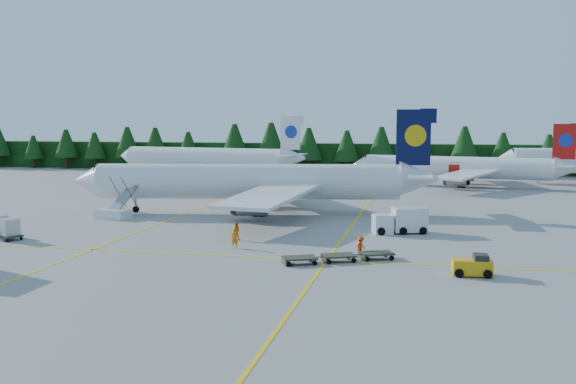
% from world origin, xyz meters
% --- Properties ---
extents(ground, '(320.00, 320.00, 0.00)m').
position_xyz_m(ground, '(0.00, 0.00, 0.00)').
color(ground, gray).
rests_on(ground, ground).
extents(taxi_stripe_a, '(0.25, 120.00, 0.01)m').
position_xyz_m(taxi_stripe_a, '(-14.00, 20.00, 0.01)').
color(taxi_stripe_a, yellow).
rests_on(taxi_stripe_a, ground).
extents(taxi_stripe_b, '(0.25, 120.00, 0.01)m').
position_xyz_m(taxi_stripe_b, '(6.00, 20.00, 0.01)').
color(taxi_stripe_b, yellow).
rests_on(taxi_stripe_b, ground).
extents(taxi_stripe_cross, '(80.00, 0.25, 0.01)m').
position_xyz_m(taxi_stripe_cross, '(0.00, -6.00, 0.01)').
color(taxi_stripe_cross, yellow).
rests_on(taxi_stripe_cross, ground).
extents(treeline_hedge, '(220.00, 4.00, 6.00)m').
position_xyz_m(treeline_hedge, '(0.00, 82.00, 3.00)').
color(treeline_hedge, black).
rests_on(treeline_hedge, ground).
extents(airliner_navy, '(41.41, 33.79, 12.12)m').
position_xyz_m(airliner_navy, '(-7.66, 17.54, 3.64)').
color(airliner_navy, silver).
rests_on(airliner_navy, ground).
extents(airliner_red, '(35.31, 28.79, 10.35)m').
position_xyz_m(airliner_red, '(17.64, 55.03, 3.11)').
color(airliner_red, silver).
rests_on(airliner_red, ground).
extents(airliner_far_left, '(39.86, 10.66, 11.68)m').
position_xyz_m(airliner_far_left, '(-30.53, 65.52, 3.66)').
color(airliner_far_left, silver).
rests_on(airliner_far_left, ground).
extents(airstairs, '(4.32, 5.86, 3.53)m').
position_xyz_m(airstairs, '(-20.46, 10.67, 0.77)').
color(airstairs, silver).
rests_on(airstairs, ground).
extents(service_truck, '(5.45, 3.36, 2.48)m').
position_xyz_m(service_truck, '(11.05, 7.56, 1.23)').
color(service_truck, silver).
rests_on(service_truck, ground).
extents(baggage_tug, '(2.79, 1.64, 1.44)m').
position_xyz_m(baggage_tug, '(16.76, -8.69, 0.71)').
color(baggage_tug, '#D7980B').
rests_on(baggage_tug, ground).
extents(dolly_train, '(8.52, 5.44, 0.15)m').
position_xyz_m(dolly_train, '(6.96, -6.16, 0.47)').
color(dolly_train, '#323527').
rests_on(dolly_train, ground).
extents(uld_pair, '(4.91, 3.92, 1.65)m').
position_xyz_m(uld_pair, '(-24.76, -2.79, 1.11)').
color(uld_pair, '#323527').
rests_on(uld_pair, ground).
extents(crew_a, '(0.72, 0.60, 1.67)m').
position_xyz_m(crew_a, '(-2.44, -2.72, 0.84)').
color(crew_a, orange).
rests_on(crew_a, ground).
extents(crew_b, '(0.78, 0.61, 1.60)m').
position_xyz_m(crew_b, '(-3.41, 0.89, 0.80)').
color(crew_b, '#FE6305').
rests_on(crew_b, ground).
extents(crew_c, '(0.70, 0.81, 1.63)m').
position_xyz_m(crew_c, '(8.44, -4.03, 0.82)').
color(crew_c, '#F93405').
rests_on(crew_c, ground).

